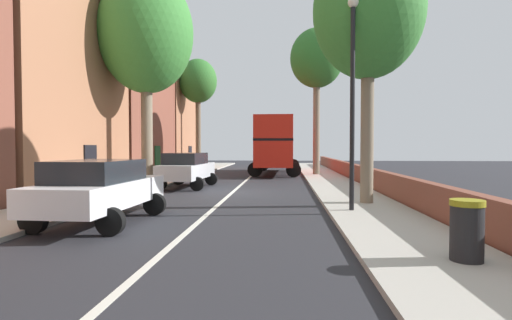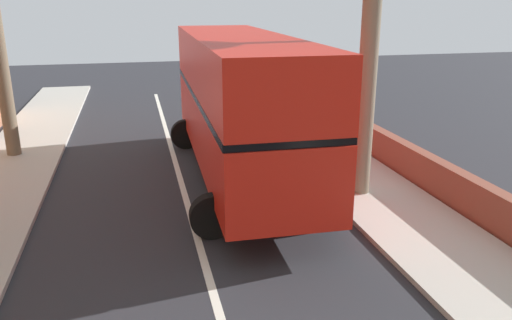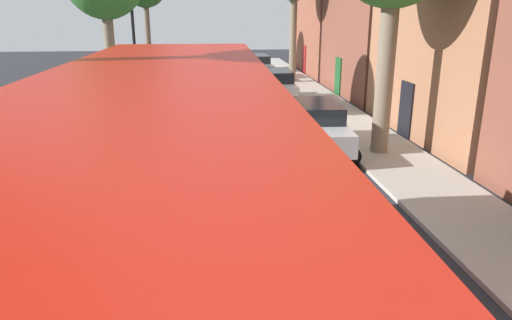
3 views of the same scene
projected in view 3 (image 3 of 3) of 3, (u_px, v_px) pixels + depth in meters
ground_plane at (238, 141)px, 17.83m from camera, size 84.00×84.00×0.00m
road_centre_line at (238, 141)px, 17.83m from camera, size 0.16×54.00×0.01m
sidewalk_left at (364, 136)px, 18.31m from camera, size 2.60×60.00×0.12m
sidewalk_right at (104, 143)px, 17.31m from camera, size 2.60×60.00×0.12m
terraced_houses_left at (463, 9)px, 17.66m from camera, size 4.07×47.62×10.20m
boundary_wall_right at (59, 132)px, 17.02m from camera, size 0.36×54.00×0.99m
double_decker_bus at (158, 245)px, 4.97m from camera, size 3.72×10.47×4.06m
parked_car_grey_left_0 at (257, 66)px, 33.18m from camera, size 2.49×4.64×1.68m
parked_car_white_left_1 at (275, 85)px, 24.83m from camera, size 2.60×4.56×1.67m
parked_car_silver_left_2 at (315, 125)px, 16.02m from camera, size 2.56×4.64×1.72m
lamppost_right at (133, 30)px, 21.35m from camera, size 0.32×0.32×6.31m
litter_bin_right at (133, 84)px, 27.22m from camera, size 0.55×0.55×1.01m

